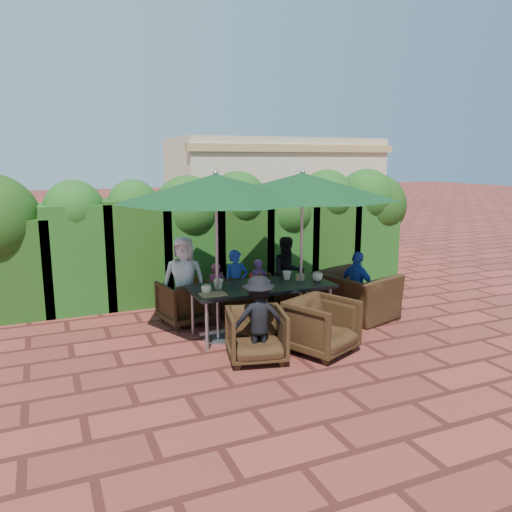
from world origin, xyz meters
name	(u,v)px	position (x,y,z in m)	size (l,w,h in m)	color
ground	(262,330)	(0.00, 0.00, 0.00)	(80.00, 80.00, 0.00)	maroon
dining_table	(262,290)	(-0.06, -0.11, 0.67)	(2.16, 0.90, 0.75)	black
umbrella_left	(216,188)	(-0.77, -0.13, 2.21)	(2.82, 2.82, 2.46)	gray
umbrella_right	(302,186)	(0.61, -0.11, 2.21)	(2.90, 2.90, 2.46)	gray
chair_far_left	(185,300)	(-0.99, 0.83, 0.38)	(0.74, 0.69, 0.76)	black
chair_far_mid	(242,292)	(0.04, 0.94, 0.37)	(0.73, 0.68, 0.75)	black
chair_far_right	(289,290)	(0.89, 0.82, 0.34)	(0.67, 0.63, 0.69)	black
chair_near_left	(256,333)	(-0.55, -1.04, 0.38)	(0.74, 0.69, 0.76)	black
chair_near_right	(322,324)	(0.38, -1.15, 0.41)	(0.80, 0.75, 0.83)	black
chair_end_right	(356,288)	(1.70, -0.03, 0.51)	(1.17, 0.76, 1.02)	black
adult_far_left	(184,279)	(-0.98, 0.91, 0.70)	(0.69, 0.41, 1.40)	silver
adult_far_mid	(236,283)	(-0.11, 0.83, 0.57)	(0.41, 0.33, 1.13)	#1E41A6
adult_far_right	(288,273)	(0.86, 0.84, 0.65)	(0.62, 0.38, 1.29)	black
adult_near_left	(259,318)	(-0.52, -1.05, 0.57)	(0.73, 0.33, 1.14)	black
adult_end_right	(357,287)	(1.60, -0.19, 0.58)	(0.68, 0.34, 1.15)	#1E41A6
child_left	(217,290)	(-0.39, 1.00, 0.45)	(0.32, 0.26, 0.89)	#C14481
child_right	(259,285)	(0.38, 1.00, 0.45)	(0.32, 0.26, 0.90)	#854697
pedestrian_a	(243,238)	(1.30, 4.06, 0.78)	(1.45, 0.52, 1.55)	#238327
pedestrian_b	(278,227)	(2.46, 4.50, 0.92)	(0.89, 0.54, 1.85)	#C14481
pedestrian_c	(324,231)	(3.62, 4.22, 0.80)	(1.03, 0.47, 1.60)	gray
cup_a	(206,289)	(-0.96, -0.20, 0.81)	(0.14, 0.14, 0.11)	beige
cup_b	(218,284)	(-0.72, -0.04, 0.82)	(0.15, 0.15, 0.14)	beige
cup_c	(265,284)	(-0.08, -0.28, 0.81)	(0.16, 0.16, 0.12)	beige
cup_d	(287,275)	(0.45, 0.06, 0.82)	(0.14, 0.14, 0.14)	beige
cup_e	(318,277)	(0.85, -0.20, 0.81)	(0.16, 0.16, 0.13)	beige
ketchup_bottle	(251,279)	(-0.19, -0.01, 0.83)	(0.04, 0.04, 0.17)	#B20C0A
sauce_bottle	(259,279)	(-0.07, -0.04, 0.83)	(0.04, 0.04, 0.17)	#4C230C
serving_tray	(213,294)	(-0.90, -0.34, 0.76)	(0.35, 0.25, 0.02)	#A1794E
number_block_left	(256,284)	(-0.19, -0.18, 0.80)	(0.12, 0.06, 0.10)	tan
number_block_right	(300,277)	(0.62, -0.06, 0.80)	(0.12, 0.06, 0.10)	tan
hedge_wall	(215,227)	(0.03, 2.32, 1.32)	(9.10, 1.60, 2.41)	black
building	(274,193)	(3.50, 6.99, 1.61)	(6.20, 3.08, 3.20)	beige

